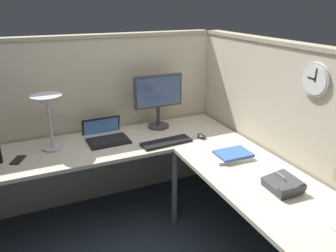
{
  "coord_description": "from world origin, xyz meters",
  "views": [
    {
      "loc": [
        -0.87,
        -2.02,
        1.85
      ],
      "look_at": [
        0.15,
        0.28,
        0.87
      ],
      "focal_mm": 34.76,
      "sensor_mm": 36.0,
      "label": 1
    }
  ],
  "objects_px": {
    "desk_lamp_dome": "(47,105)",
    "wall_clock": "(316,80)",
    "cell_phone": "(18,160)",
    "keyboard": "(166,142)",
    "monitor": "(158,97)",
    "computer_mouse": "(202,136)",
    "office_phone": "(283,185)",
    "laptop": "(105,135)",
    "book_stack": "(232,155)"
  },
  "relations": [
    {
      "from": "laptop",
      "to": "book_stack",
      "type": "xyz_separation_m",
      "value": [
        0.79,
        -0.77,
        -0.0
      ]
    },
    {
      "from": "monitor",
      "to": "wall_clock",
      "type": "bearing_deg",
      "value": -62.86
    },
    {
      "from": "monitor",
      "to": "laptop",
      "type": "xyz_separation_m",
      "value": [
        -0.52,
        -0.05,
        -0.27
      ]
    },
    {
      "from": "computer_mouse",
      "to": "monitor",
      "type": "bearing_deg",
      "value": 121.6
    },
    {
      "from": "office_phone",
      "to": "laptop",
      "type": "bearing_deg",
      "value": 122.45
    },
    {
      "from": "desk_lamp_dome",
      "to": "office_phone",
      "type": "relative_size",
      "value": 2.07
    },
    {
      "from": "monitor",
      "to": "computer_mouse",
      "type": "bearing_deg",
      "value": -58.4
    },
    {
      "from": "computer_mouse",
      "to": "cell_phone",
      "type": "distance_m",
      "value": 1.48
    },
    {
      "from": "desk_lamp_dome",
      "to": "cell_phone",
      "type": "bearing_deg",
      "value": -155.9
    },
    {
      "from": "desk_lamp_dome",
      "to": "office_phone",
      "type": "xyz_separation_m",
      "value": [
        1.26,
        -1.24,
        -0.33
      ]
    },
    {
      "from": "computer_mouse",
      "to": "desk_lamp_dome",
      "type": "bearing_deg",
      "value": 165.99
    },
    {
      "from": "laptop",
      "to": "office_phone",
      "type": "xyz_separation_m",
      "value": [
        0.82,
        -1.29,
        0.01
      ]
    },
    {
      "from": "cell_phone",
      "to": "office_phone",
      "type": "xyz_separation_m",
      "value": [
        1.52,
        -1.13,
        0.03
      ]
    },
    {
      "from": "laptop",
      "to": "desk_lamp_dome",
      "type": "bearing_deg",
      "value": -174.48
    },
    {
      "from": "book_stack",
      "to": "office_phone",
      "type": "bearing_deg",
      "value": -86.55
    },
    {
      "from": "laptop",
      "to": "wall_clock",
      "type": "xyz_separation_m",
      "value": [
        1.13,
        -1.13,
        0.62
      ]
    },
    {
      "from": "office_phone",
      "to": "wall_clock",
      "type": "relative_size",
      "value": 0.98
    },
    {
      "from": "book_stack",
      "to": "wall_clock",
      "type": "relative_size",
      "value": 1.4
    },
    {
      "from": "keyboard",
      "to": "monitor",
      "type": "bearing_deg",
      "value": 73.46
    },
    {
      "from": "desk_lamp_dome",
      "to": "keyboard",
      "type": "bearing_deg",
      "value": -17.94
    },
    {
      "from": "wall_clock",
      "to": "computer_mouse",
      "type": "bearing_deg",
      "value": 114.75
    },
    {
      "from": "keyboard",
      "to": "computer_mouse",
      "type": "relative_size",
      "value": 4.13
    },
    {
      "from": "laptop",
      "to": "keyboard",
      "type": "bearing_deg",
      "value": -36.64
    },
    {
      "from": "keyboard",
      "to": "desk_lamp_dome",
      "type": "distance_m",
      "value": 0.99
    },
    {
      "from": "desk_lamp_dome",
      "to": "wall_clock",
      "type": "relative_size",
      "value": 2.02
    },
    {
      "from": "keyboard",
      "to": "office_phone",
      "type": "distance_m",
      "value": 1.03
    },
    {
      "from": "laptop",
      "to": "keyboard",
      "type": "relative_size",
      "value": 0.91
    },
    {
      "from": "computer_mouse",
      "to": "office_phone",
      "type": "relative_size",
      "value": 0.48
    },
    {
      "from": "computer_mouse",
      "to": "desk_lamp_dome",
      "type": "xyz_separation_m",
      "value": [
        -1.2,
        0.3,
        0.35
      ]
    },
    {
      "from": "computer_mouse",
      "to": "office_phone",
      "type": "distance_m",
      "value": 0.94
    },
    {
      "from": "office_phone",
      "to": "book_stack",
      "type": "height_order",
      "value": "office_phone"
    },
    {
      "from": "computer_mouse",
      "to": "cell_phone",
      "type": "bearing_deg",
      "value": 172.91
    },
    {
      "from": "laptop",
      "to": "book_stack",
      "type": "relative_size",
      "value": 1.27
    },
    {
      "from": "keyboard",
      "to": "office_phone",
      "type": "height_order",
      "value": "office_phone"
    },
    {
      "from": "book_stack",
      "to": "desk_lamp_dome",
      "type": "bearing_deg",
      "value": 149.34
    },
    {
      "from": "laptop",
      "to": "office_phone",
      "type": "distance_m",
      "value": 1.52
    },
    {
      "from": "keyboard",
      "to": "computer_mouse",
      "type": "bearing_deg",
      "value": -6.83
    },
    {
      "from": "monitor",
      "to": "laptop",
      "type": "bearing_deg",
      "value": -174.36
    },
    {
      "from": "keyboard",
      "to": "book_stack",
      "type": "relative_size",
      "value": 1.39
    },
    {
      "from": "computer_mouse",
      "to": "laptop",
      "type": "bearing_deg",
      "value": 155.89
    },
    {
      "from": "monitor",
      "to": "keyboard",
      "type": "xyz_separation_m",
      "value": [
        -0.08,
        -0.38,
        -0.28
      ]
    },
    {
      "from": "laptop",
      "to": "wall_clock",
      "type": "relative_size",
      "value": 1.78
    },
    {
      "from": "computer_mouse",
      "to": "office_phone",
      "type": "xyz_separation_m",
      "value": [
        0.05,
        -0.94,
        0.02
      ]
    },
    {
      "from": "cell_phone",
      "to": "wall_clock",
      "type": "bearing_deg",
      "value": -3.44
    },
    {
      "from": "cell_phone",
      "to": "book_stack",
      "type": "relative_size",
      "value": 0.47
    },
    {
      "from": "desk_lamp_dome",
      "to": "laptop",
      "type": "bearing_deg",
      "value": 5.52
    },
    {
      "from": "laptop",
      "to": "book_stack",
      "type": "bearing_deg",
      "value": -44.34
    },
    {
      "from": "laptop",
      "to": "keyboard",
      "type": "xyz_separation_m",
      "value": [
        0.44,
        -0.33,
        -0.01
      ]
    },
    {
      "from": "cell_phone",
      "to": "laptop",
      "type": "bearing_deg",
      "value": 37.29
    },
    {
      "from": "laptop",
      "to": "office_phone",
      "type": "height_order",
      "value": "laptop"
    }
  ]
}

